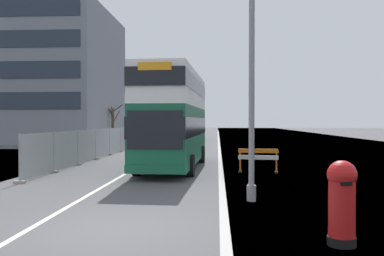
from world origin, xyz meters
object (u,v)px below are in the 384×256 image
(red_pillar_postbox, at_px, (342,199))
(roadworks_barrier, at_px, (258,157))
(double_decker_bus, at_px, (174,118))
(car_receding_far, at_px, (195,132))
(lamppost_foreground, at_px, (252,57))
(car_oncoming_near, at_px, (152,138))
(car_receding_mid, at_px, (193,134))

(red_pillar_postbox, height_order, roadworks_barrier, red_pillar_postbox)
(double_decker_bus, height_order, car_receding_far, double_decker_bus)
(lamppost_foreground, distance_m, car_oncoming_near, 25.60)
(lamppost_foreground, bearing_deg, roadworks_barrier, 82.74)
(roadworks_barrier, distance_m, car_oncoming_near, 18.99)
(double_decker_bus, distance_m, car_receding_far, 31.77)
(red_pillar_postbox, distance_m, roadworks_barrier, 11.63)
(car_receding_mid, bearing_deg, roadworks_barrier, -80.11)
(red_pillar_postbox, bearing_deg, double_decker_bus, 109.72)
(car_oncoming_near, relative_size, car_receding_far, 0.96)
(car_oncoming_near, bearing_deg, car_receding_mid, 71.89)
(lamppost_foreground, distance_m, red_pillar_postbox, 5.89)
(car_oncoming_near, xyz_separation_m, car_receding_mid, (3.22, 9.83, 0.01))
(red_pillar_postbox, distance_m, car_oncoming_near, 30.08)
(roadworks_barrier, distance_m, car_receding_mid, 27.49)
(lamppost_foreground, relative_size, roadworks_barrier, 4.92)
(roadworks_barrier, bearing_deg, lamppost_foreground, -97.26)
(car_receding_far, bearing_deg, car_receding_mid, -88.17)
(double_decker_bus, bearing_deg, lamppost_foreground, -69.21)
(double_decker_bus, distance_m, lamppost_foreground, 9.58)
(red_pillar_postbox, relative_size, car_receding_far, 0.40)
(lamppost_foreground, xyz_separation_m, red_pillar_postbox, (1.43, -4.50, -3.52))
(double_decker_bus, distance_m, car_receding_mid, 25.46)
(double_decker_bus, relative_size, car_receding_far, 2.49)
(car_receding_far, bearing_deg, lamppost_foreground, -84.34)
(roadworks_barrier, height_order, car_oncoming_near, car_oncoming_near)
(double_decker_bus, xyz_separation_m, car_receding_mid, (-0.47, 25.40, -1.71))
(lamppost_foreground, bearing_deg, double_decker_bus, 110.79)
(roadworks_barrier, height_order, car_receding_mid, car_receding_mid)
(red_pillar_postbox, relative_size, roadworks_barrier, 0.89)
(double_decker_bus, xyz_separation_m, car_receding_far, (-0.67, 31.73, -1.60))
(red_pillar_postbox, height_order, car_receding_far, car_receding_far)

